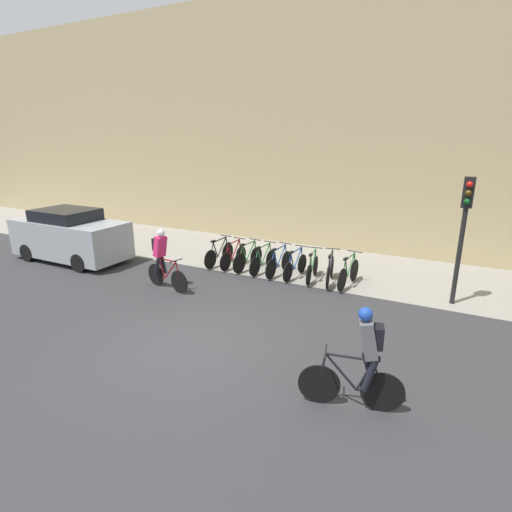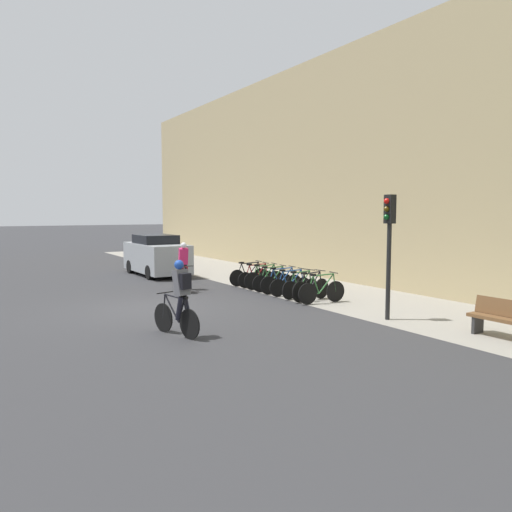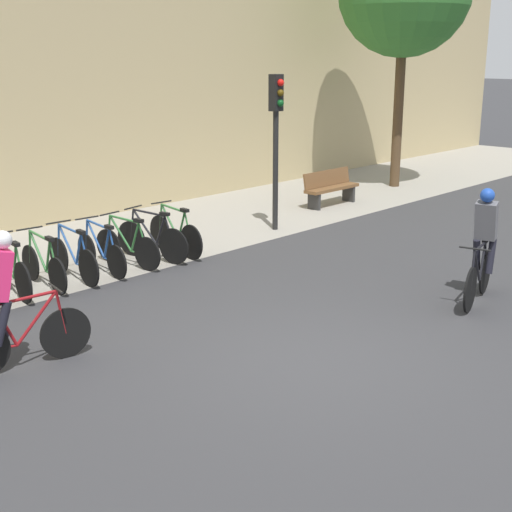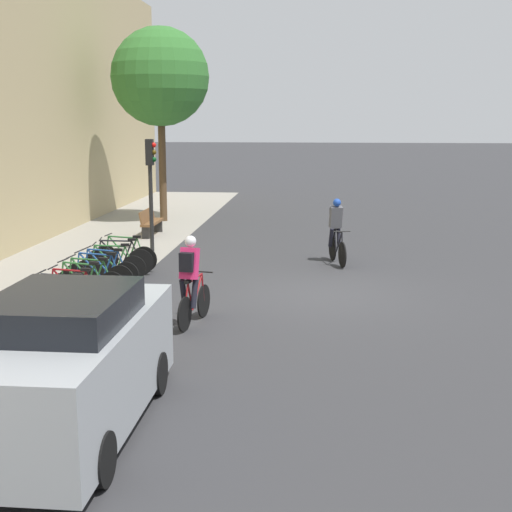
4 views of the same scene
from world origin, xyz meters
name	(u,v)px [view 2 (image 2 of 4)]	position (x,y,z in m)	size (l,w,h in m)	color
ground	(145,309)	(0.00, 0.00, 0.00)	(200.00, 200.00, 0.00)	#333335
kerb_strip	(322,290)	(0.00, 6.75, 0.00)	(44.00, 4.50, 0.01)	gray
building_facade	(375,163)	(0.00, 9.30, 4.79)	(44.00, 0.60, 9.58)	tan
cyclist_pink	(184,265)	(-2.77, 2.45, 0.95)	(1.67, 0.55, 1.77)	black
cyclist_grey	(180,296)	(3.66, -0.40, 0.95)	(1.66, 0.59, 1.79)	black
parked_bike_0	(249,275)	(-2.51, 5.10, 0.39)	(0.46, 1.69, 0.96)	black
parked_bike_1	(256,277)	(-1.95, 5.10, 0.38)	(0.46, 1.58, 0.94)	black
parked_bike_2	(264,279)	(-1.38, 5.10, 0.40)	(0.46, 1.63, 0.97)	black
parked_bike_3	(273,281)	(-0.81, 5.10, 0.38)	(0.46, 1.64, 0.94)	black
parked_bike_4	(281,282)	(-0.25, 5.10, 0.39)	(0.46, 1.70, 0.96)	black
parked_bike_5	(291,285)	(0.32, 5.10, 0.38)	(0.46, 1.65, 0.94)	black
parked_bike_6	(300,287)	(0.89, 5.10, 0.39)	(0.46, 1.63, 0.95)	black
parked_bike_7	(311,288)	(1.46, 5.10, 0.41)	(0.48, 1.71, 0.98)	black
parked_bike_8	(322,291)	(2.02, 5.10, 0.40)	(0.46, 1.73, 0.97)	black
traffic_light_pole	(389,233)	(4.85, 5.06, 2.33)	(0.26, 0.30, 3.34)	black
bench	(508,319)	(7.77, 5.82, 0.47)	(1.78, 0.44, 0.89)	brown
parked_car	(156,256)	(-7.54, 3.15, 0.90)	(4.30, 1.84, 1.85)	#9EA3A8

